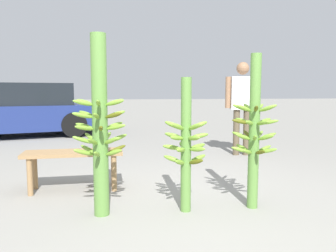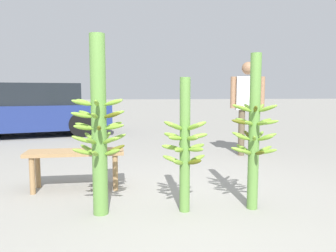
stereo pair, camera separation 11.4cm
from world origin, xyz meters
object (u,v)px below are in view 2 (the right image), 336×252
at_px(market_bench, 76,158).
at_px(banana_stalk_center, 185,144).
at_px(banana_stalk_right, 254,132).
at_px(vendor_person, 247,100).
at_px(banana_stalk_left, 99,126).
at_px(parked_car, 29,110).

bearing_deg(market_bench, banana_stalk_center, -38.69).
bearing_deg(market_bench, banana_stalk_right, -27.33).
relative_size(banana_stalk_right, vendor_person, 0.91).
height_order(banana_stalk_right, market_bench, banana_stalk_right).
relative_size(banana_stalk_left, banana_stalk_center, 1.30).
bearing_deg(vendor_person, banana_stalk_left, -123.97).
height_order(banana_stalk_left, banana_stalk_right, banana_stalk_left).
xyz_separation_m(banana_stalk_center, vendor_person, (1.55, 2.55, 0.34)).
bearing_deg(parked_car, market_bench, -173.05).
distance_m(banana_stalk_left, banana_stalk_center, 0.81).
height_order(banana_stalk_center, vendor_person, vendor_person).
bearing_deg(vendor_person, market_bench, -138.94).
bearing_deg(banana_stalk_center, banana_stalk_right, -0.61).
distance_m(banana_stalk_left, market_bench, 1.01).
height_order(banana_stalk_left, banana_stalk_center, banana_stalk_left).
distance_m(banana_stalk_right, vendor_person, 2.71).
bearing_deg(vendor_person, parked_car, 154.11).
relative_size(banana_stalk_center, market_bench, 1.13).
bearing_deg(banana_stalk_center, vendor_person, 58.72).
xyz_separation_m(vendor_person, market_bench, (-2.69, -1.70, -0.62)).
height_order(market_bench, parked_car, parked_car).
bearing_deg(vendor_person, banana_stalk_right, -100.07).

